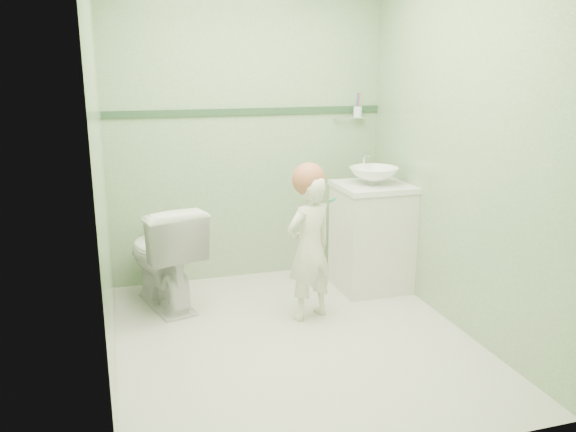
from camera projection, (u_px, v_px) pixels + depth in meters
name	position (u px, v px, depth m)	size (l,w,h in m)	color
ground	(295.00, 339.00, 3.75)	(2.50, 2.50, 0.00)	beige
room_shell	(295.00, 153.00, 3.45)	(2.50, 2.54, 2.40)	#87AC7A
trim_stripe	(248.00, 111.00, 4.56)	(2.20, 0.02, 0.05)	#2A4A2E
vanity	(371.00, 238.00, 4.53)	(0.52, 0.50, 0.80)	white
counter	(373.00, 187.00, 4.43)	(0.54, 0.52, 0.04)	white
basin	(374.00, 176.00, 4.41)	(0.37, 0.37, 0.13)	white
faucet	(364.00, 161.00, 4.56)	(0.03, 0.13, 0.18)	silver
cup_holder	(357.00, 112.00, 4.76)	(0.26, 0.07, 0.21)	silver
toilet	(163.00, 255.00, 4.19)	(0.43, 0.75, 0.76)	white
toddler	(309.00, 248.00, 3.96)	(0.37, 0.24, 1.01)	beige
hair_cap	(309.00, 179.00, 3.86)	(0.22, 0.22, 0.22)	#AA6041
teal_toothbrush	(331.00, 200.00, 3.82)	(0.10, 0.14, 0.08)	#14996B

